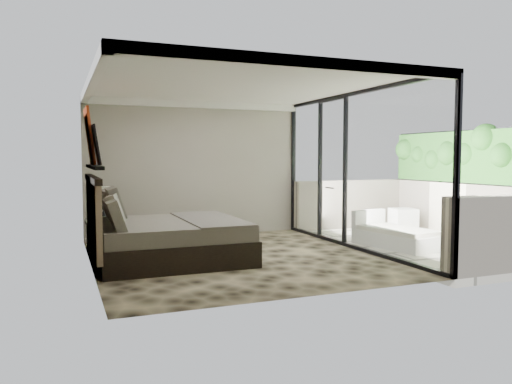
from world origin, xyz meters
name	(u,v)px	position (x,y,z in m)	size (l,w,h in m)	color
floor	(236,257)	(0.00, 0.00, 0.00)	(5.00, 5.00, 0.00)	black
ceiling	(235,85)	(0.00, 0.00, 2.79)	(4.50, 5.00, 0.02)	silver
back_wall	(196,169)	(0.00, 2.49, 1.40)	(4.50, 0.02, 2.80)	gray
left_wall	(90,174)	(-2.24, 0.00, 1.40)	(0.02, 5.00, 2.80)	gray
glass_wall	(354,171)	(2.25, 0.00, 1.40)	(0.08, 5.00, 2.80)	white
terrace_slab	(420,246)	(3.75, 0.00, -0.06)	(3.00, 5.00, 0.12)	beige
parapet_far	(475,212)	(5.10, 0.00, 0.55)	(0.30, 5.00, 1.10)	beige
foliage_hedge	(476,157)	(5.10, 0.00, 1.65)	(0.36, 4.60, 1.10)	#2F7123
picture_ledge	(94,167)	(-2.18, 0.10, 1.50)	(0.12, 2.20, 0.05)	black
bed	(163,237)	(-1.15, 0.18, 0.38)	(2.34, 2.26, 1.30)	black
nightstand	(102,234)	(-1.98, 1.57, 0.27)	(0.54, 0.54, 0.54)	black
table_lamp	(104,199)	(-1.93, 1.60, 0.90)	(0.33, 0.33, 0.60)	black
abstract_canvas	(89,136)	(-2.19, 0.79, 1.97)	(0.04, 0.90, 0.90)	#BD5F10
framed_print	(96,145)	(-2.14, 0.15, 1.82)	(0.03, 0.50, 0.60)	black
ottoman	(403,220)	(4.45, 1.40, 0.25)	(0.50, 0.50, 0.50)	white
lounger	(395,236)	(3.05, -0.13, 0.19)	(1.03, 1.69, 0.62)	silver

